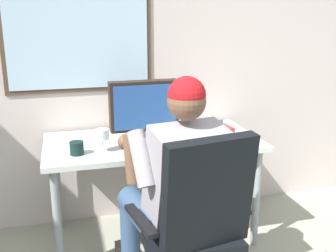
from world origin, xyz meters
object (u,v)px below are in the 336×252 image
object	(u,v)px
wine_glass	(102,135)
book_stack	(218,131)
crt_monitor	(144,108)
office_chair	(197,218)
person_seated	(175,183)
coffee_mug	(77,148)
desk	(153,150)

from	to	relation	value
wine_glass	book_stack	distance (m)	0.81
crt_monitor	book_stack	distance (m)	0.54
office_chair	crt_monitor	world-z (taller)	crt_monitor
office_chair	person_seated	size ratio (longest dim) A/B	0.81
wine_glass	coffee_mug	xyz separation A→B (m)	(-0.15, -0.01, -0.07)
desk	office_chair	distance (m)	0.83
wine_glass	person_seated	bearing A→B (deg)	-50.41
desk	person_seated	distance (m)	0.57
office_chair	crt_monitor	bearing A→B (deg)	95.80
person_seated	crt_monitor	xyz separation A→B (m)	(-0.05, 0.58, 0.28)
crt_monitor	book_stack	size ratio (longest dim) A/B	2.31
office_chair	crt_monitor	size ratio (longest dim) A/B	2.24
office_chair	crt_monitor	xyz separation A→B (m)	(-0.09, 0.84, 0.37)
crt_monitor	book_stack	xyz separation A→B (m)	(0.50, -0.05, -0.18)
person_seated	wine_glass	distance (m)	0.56
person_seated	wine_glass	size ratio (longest dim) A/B	8.67
crt_monitor	office_chair	bearing A→B (deg)	-84.20
person_seated	coffee_mug	size ratio (longest dim) A/B	15.02
coffee_mug	wine_glass	bearing A→B (deg)	2.65
office_chair	book_stack	bearing A→B (deg)	62.09
desk	coffee_mug	bearing A→B (deg)	-161.58
person_seated	book_stack	world-z (taller)	person_seated
wine_glass	office_chair	bearing A→B (deg)	-60.30
desk	crt_monitor	distance (m)	0.30
book_stack	crt_monitor	bearing A→B (deg)	174.04
book_stack	coffee_mug	xyz separation A→B (m)	(-0.95, -0.12, 0.01)
coffee_mug	office_chair	bearing A→B (deg)	-50.98
crt_monitor	wine_glass	size ratio (longest dim) A/B	3.15
office_chair	wine_glass	size ratio (longest dim) A/B	7.05
desk	book_stack	size ratio (longest dim) A/B	7.20
person_seated	coffee_mug	bearing A→B (deg)	140.71
book_stack	person_seated	bearing A→B (deg)	-130.66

